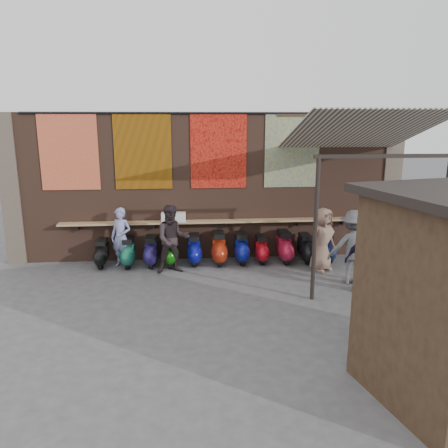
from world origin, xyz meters
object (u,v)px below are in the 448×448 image
scooter_stool_8 (284,247)px  scooter_stool_10 (327,248)px  shopper_navy (364,260)px  scooter_stool_1 (128,252)px  scooter_stool_2 (151,251)px  scooter_stool_7 (261,249)px  scooter_stool_6 (241,248)px  scooter_stool_5 (219,248)px  scooter_stool_3 (171,250)px  shelf_box (174,217)px  diner_right (173,239)px  shopper_tan (322,239)px  scooter_stool_9 (305,248)px  diner_left (121,237)px  scooter_stool_4 (194,250)px  scooter_stool_0 (102,253)px  shopper_grey (353,247)px

scooter_stool_8 → scooter_stool_10: 1.21m
shopper_navy → scooter_stool_1: bearing=-21.1°
scooter_stool_2 → scooter_stool_7: scooter_stool_2 is taller
scooter_stool_6 → scooter_stool_5: bearing=-176.7°
scooter_stool_3 → shopper_navy: size_ratio=0.57×
shelf_box → scooter_stool_2: shelf_box is taller
diner_right → shopper_tan: size_ratio=1.06×
scooter_stool_5 → scooter_stool_9: 2.38m
scooter_stool_3 → shopper_tan: shopper_tan is taller
scooter_stool_1 → diner_right: 1.43m
scooter_stool_5 → scooter_stool_9: bearing=-1.1°
shelf_box → scooter_stool_2: 1.10m
diner_left → scooter_stool_3: bearing=23.8°
scooter_stool_7 → diner_right: size_ratio=0.43×
scooter_stool_7 → shopper_tan: shopper_tan is taller
scooter_stool_4 → scooter_stool_10: 3.66m
scooter_stool_4 → scooter_stool_7: size_ratio=1.09×
shelf_box → shopper_navy: shopper_navy is taller
scooter_stool_2 → scooter_stool_8: bearing=0.4°
shelf_box → scooter_stool_2: bearing=-152.6°
scooter_stool_4 → diner_right: diner_right is taller
shelf_box → scooter_stool_7: size_ratio=0.86×
scooter_stool_3 → diner_right: (0.08, -0.59, 0.47)m
scooter_stool_7 → scooter_stool_4: bearing=179.9°
scooter_stool_7 → shopper_navy: shopper_navy is taller
diner_left → shopper_navy: bearing=2.2°
scooter_stool_4 → scooter_stool_5: bearing=-3.1°
scooter_stool_0 → scooter_stool_2: size_ratio=0.92×
shelf_box → scooter_stool_9: size_ratio=0.81×
scooter_stool_7 → scooter_stool_10: scooter_stool_7 is taller
shopper_grey → diner_right: bearing=-6.4°
scooter_stool_2 → shopper_tan: shopper_tan is taller
diner_left → scooter_stool_1: bearing=20.5°
diner_left → shopper_grey: shopper_grey is taller
diner_left → shopper_tan: bearing=15.7°
scooter_stool_7 → scooter_stool_9: (1.22, -0.08, 0.02)m
scooter_stool_2 → scooter_stool_5: bearing=0.3°
scooter_stool_0 → shopper_tan: bearing=-7.8°
scooter_stool_4 → scooter_stool_6: 1.27m
scooter_stool_7 → shopper_navy: 3.03m
scooter_stool_9 → shelf_box: bearing=174.4°
diner_right → shopper_grey: 4.39m
diner_left → shopper_tan: size_ratio=0.96×
scooter_stool_7 → diner_left: bearing=-179.6°
shelf_box → scooter_stool_10: bearing=-4.0°
diner_left → scooter_stool_5: bearing=24.0°
scooter_stool_5 → diner_left: size_ratio=0.56×
scooter_stool_1 → shopper_grey: (5.45, -1.70, 0.51)m
scooter_stool_5 → scooter_stool_6: scooter_stool_5 is taller
scooter_stool_4 → shopper_grey: bearing=-25.2°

